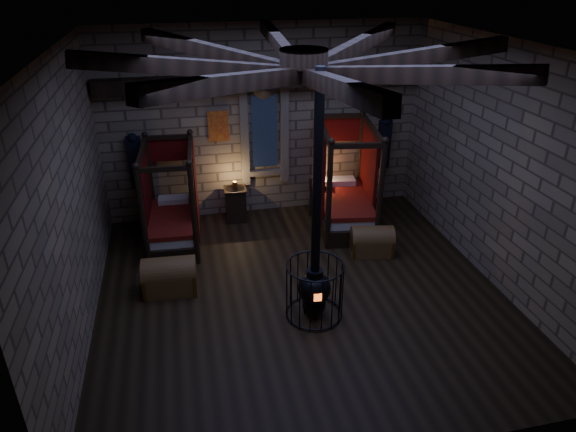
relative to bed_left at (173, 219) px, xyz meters
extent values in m
cube|color=black|center=(2.13, -2.42, -0.50)|extent=(7.00, 7.00, 0.01)
cube|color=#847054|center=(2.13, 1.08, 1.60)|extent=(7.00, 0.02, 4.20)
cube|color=#847054|center=(2.13, -5.92, 1.60)|extent=(7.00, 0.02, 4.20)
cube|color=#847054|center=(-1.37, -2.42, 1.60)|extent=(0.02, 7.00, 4.20)
cube|color=#847054|center=(5.63, -2.42, 1.60)|extent=(0.02, 7.00, 4.20)
cube|color=black|center=(2.13, -2.42, 3.70)|extent=(7.00, 7.00, 0.01)
cube|color=black|center=(2.13, 0.90, 2.55)|extent=(6.86, 0.35, 0.30)
cylinder|color=black|center=(2.13, -2.42, 3.55)|extent=(0.70, 0.70, 0.25)
cube|color=black|center=(2.13, 1.03, 1.40)|extent=(0.55, 0.04, 1.60)
cube|color=maroon|center=(1.13, 1.04, 1.60)|extent=(0.45, 0.03, 0.65)
cube|color=black|center=(-0.67, 0.92, 0.95)|extent=(0.30, 0.10, 1.15)
cube|color=black|center=(4.93, 0.92, 0.95)|extent=(0.30, 0.10, 1.15)
cube|color=black|center=(0.00, -0.08, -0.34)|extent=(1.10, 1.97, 0.33)
cube|color=beige|center=(0.00, -0.08, -0.08)|extent=(0.98, 1.82, 0.20)
cube|color=maroon|center=(0.00, -0.08, 0.05)|extent=(1.04, 1.86, 0.09)
cube|color=beige|center=(0.03, 0.62, 0.14)|extent=(0.66, 0.36, 0.13)
cube|color=#5D0B08|center=(0.05, 0.87, 1.21)|extent=(1.02, 0.10, 0.51)
cylinder|color=black|center=(-0.52, -0.97, 0.51)|extent=(0.10, 0.10, 2.03)
cylinder|color=black|center=(-0.41, 0.87, 0.51)|extent=(0.10, 0.10, 2.03)
cylinder|color=black|center=(0.40, -1.02, 0.51)|extent=(0.10, 0.10, 2.03)
cylinder|color=black|center=(0.51, 0.82, 0.51)|extent=(0.10, 0.10, 2.03)
cube|color=#5D0B08|center=(-0.48, 0.23, 0.56)|extent=(0.13, 1.39, 1.80)
cube|color=#5D0B08|center=(0.50, 0.17, 0.56)|extent=(0.13, 1.39, 1.80)
cube|color=black|center=(3.68, -0.09, -0.32)|extent=(1.40, 2.26, 0.37)
cube|color=beige|center=(3.68, -0.09, -0.03)|extent=(1.26, 2.08, 0.22)
cube|color=maroon|center=(3.68, -0.09, 0.11)|extent=(1.32, 2.13, 0.10)
cube|color=beige|center=(3.80, 0.67, 0.21)|extent=(0.76, 0.46, 0.14)
cube|color=#5D0B08|center=(3.84, 0.95, 1.38)|extent=(1.11, 0.22, 0.56)
cylinder|color=black|center=(3.03, -1.02, 0.62)|extent=(0.11, 0.11, 2.24)
cylinder|color=black|center=(3.33, 0.99, 0.62)|extent=(0.11, 0.11, 2.24)
cylinder|color=black|center=(4.03, -1.17, 0.62)|extent=(0.11, 0.11, 2.24)
cylinder|color=black|center=(4.34, 0.84, 0.62)|extent=(0.11, 0.11, 2.24)
cube|color=#5D0B08|center=(3.19, 0.29, 0.67)|extent=(0.29, 1.52, 1.98)
cube|color=#5D0B08|center=(4.26, 0.13, 0.67)|extent=(0.29, 1.52, 1.98)
cube|color=brown|center=(-0.12, -1.88, -0.31)|extent=(0.96, 0.62, 0.38)
cylinder|color=brown|center=(-0.12, -1.88, -0.12)|extent=(0.96, 0.62, 0.56)
cube|color=olive|center=(-0.55, -1.86, -0.31)|extent=(0.09, 0.59, 0.41)
cube|color=olive|center=(0.31, -1.91, -0.31)|extent=(0.09, 0.59, 0.41)
cube|color=brown|center=(3.84, -1.41, -0.33)|extent=(0.91, 0.66, 0.34)
cylinder|color=brown|center=(3.84, -1.41, -0.16)|extent=(0.91, 0.66, 0.51)
cube|color=olive|center=(3.46, -1.34, -0.33)|extent=(0.15, 0.53, 0.36)
cube|color=olive|center=(4.21, -1.49, -0.33)|extent=(0.15, 0.53, 0.36)
cube|color=black|center=(1.38, 0.65, -0.13)|extent=(0.46, 0.44, 0.74)
cube|color=black|center=(1.38, 0.65, 0.26)|extent=(0.51, 0.49, 0.04)
cylinder|color=olive|center=(1.38, 0.65, 0.36)|extent=(0.11, 0.11, 0.17)
cube|color=black|center=(3.30, 0.60, -0.14)|extent=(0.52, 0.51, 0.72)
cube|color=black|center=(3.30, 0.60, 0.24)|extent=(0.57, 0.56, 0.04)
cube|color=brown|center=(3.30, 0.60, 0.31)|extent=(0.21, 0.18, 0.05)
cylinder|color=black|center=(2.19, -3.10, -0.29)|extent=(0.38, 0.38, 0.10)
sphere|color=black|center=(2.19, -3.10, 0.02)|extent=(0.54, 0.54, 0.54)
cylinder|color=black|center=(2.19, -3.10, 0.31)|extent=(0.27, 0.27, 0.13)
cube|color=#FF5914|center=(2.18, -3.35, 0.02)|extent=(0.13, 0.02, 0.13)
cylinder|color=black|center=(2.19, -3.10, 1.95)|extent=(0.14, 0.14, 3.19)
torus|color=black|center=(2.19, -3.10, -0.46)|extent=(0.95, 0.95, 0.03)
torus|color=black|center=(2.19, -3.10, 0.45)|extent=(0.95, 0.95, 0.03)
camera|label=1|loc=(0.27, -9.76, 4.81)|focal=32.00mm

